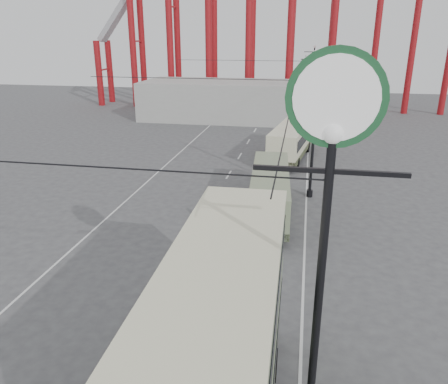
% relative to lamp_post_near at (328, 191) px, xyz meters
% --- Properties ---
extents(ground, '(160.00, 160.00, 0.00)m').
position_rel_lamp_post_near_xyz_m(ground, '(-5.60, 3.00, -7.86)').
color(ground, '#444447').
rests_on(ground, ground).
extents(road_markings, '(12.52, 120.00, 0.01)m').
position_rel_lamp_post_near_xyz_m(road_markings, '(-6.46, 22.70, -7.86)').
color(road_markings, silver).
rests_on(road_markings, ground).
extents(lamp_post_near, '(3.20, 0.44, 10.80)m').
position_rel_lamp_post_near_xyz_m(lamp_post_near, '(0.00, 0.00, 0.00)').
color(lamp_post_near, black).
rests_on(lamp_post_near, ground).
extents(lamp_post_mid, '(3.20, 0.44, 9.32)m').
position_rel_lamp_post_near_xyz_m(lamp_post_mid, '(0.00, 21.00, -3.18)').
color(lamp_post_mid, black).
rests_on(lamp_post_mid, ground).
extents(lamp_post_far, '(3.20, 0.44, 9.32)m').
position_rel_lamp_post_near_xyz_m(lamp_post_far, '(0.00, 43.00, -3.18)').
color(lamp_post_far, black).
rests_on(lamp_post_far, ground).
extents(lamp_post_distant, '(3.20, 0.44, 9.32)m').
position_rel_lamp_post_near_xyz_m(lamp_post_distant, '(0.00, 65.00, -3.18)').
color(lamp_post_distant, black).
rests_on(lamp_post_distant, ground).
extents(fairground_shed, '(22.00, 10.00, 5.00)m').
position_rel_lamp_post_near_xyz_m(fairground_shed, '(-11.60, 50.00, -5.36)').
color(fairground_shed, '#9F9F9A').
rests_on(fairground_shed, ground).
extents(double_decker_bus, '(3.00, 11.06, 5.91)m').
position_rel_lamp_post_near_xyz_m(double_decker_bus, '(-2.33, -0.18, -4.55)').
color(double_decker_bus, '#343E21').
rests_on(double_decker_bus, ground).
extents(single_decker_green, '(3.04, 10.18, 2.84)m').
position_rel_lamp_post_near_xyz_m(single_decker_green, '(-2.55, 17.27, -6.26)').
color(single_decker_green, gray).
rests_on(single_decker_green, ground).
extents(single_decker_cream, '(3.91, 10.31, 3.13)m').
position_rel_lamp_post_near_xyz_m(single_decker_cream, '(-1.78, 31.02, -6.10)').
color(single_decker_cream, beige).
rests_on(single_decker_cream, ground).
extents(pedestrian, '(0.67, 0.48, 1.72)m').
position_rel_lamp_post_near_xyz_m(pedestrian, '(-5.67, 14.65, -7.00)').
color(pedestrian, black).
rests_on(pedestrian, ground).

